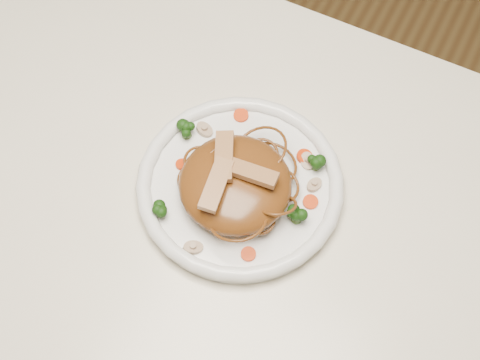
% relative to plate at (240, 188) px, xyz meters
% --- Properties ---
extents(table, '(1.20, 0.80, 0.75)m').
position_rel_plate_xyz_m(table, '(-0.01, -0.06, -0.11)').
color(table, '#EEE6CA').
rests_on(table, ground).
extents(plate, '(0.36, 0.36, 0.02)m').
position_rel_plate_xyz_m(plate, '(0.00, 0.00, 0.00)').
color(plate, white).
rests_on(plate, table).
extents(noodle_mound, '(0.17, 0.17, 0.05)m').
position_rel_plate_xyz_m(noodle_mound, '(0.00, -0.01, 0.04)').
color(noodle_mound, brown).
rests_on(noodle_mound, plate).
extents(chicken_a, '(0.07, 0.03, 0.01)m').
position_rel_plate_xyz_m(chicken_a, '(0.02, -0.01, 0.07)').
color(chicken_a, tan).
rests_on(chicken_a, noodle_mound).
extents(chicken_b, '(0.05, 0.07, 0.01)m').
position_rel_plate_xyz_m(chicken_b, '(-0.02, -0.00, 0.07)').
color(chicken_b, tan).
rests_on(chicken_b, noodle_mound).
extents(chicken_c, '(0.03, 0.08, 0.01)m').
position_rel_plate_xyz_m(chicken_c, '(-0.01, -0.04, 0.07)').
color(chicken_c, tan).
rests_on(chicken_c, noodle_mound).
extents(broccoli_0, '(0.03, 0.03, 0.03)m').
position_rel_plate_xyz_m(broccoli_0, '(0.08, 0.07, 0.02)').
color(broccoli_0, '#19430E').
rests_on(broccoli_0, plate).
extents(broccoli_1, '(0.04, 0.04, 0.03)m').
position_rel_plate_xyz_m(broccoli_1, '(-0.10, 0.04, 0.02)').
color(broccoli_1, '#19430E').
rests_on(broccoli_1, plate).
extents(broccoli_2, '(0.03, 0.03, 0.03)m').
position_rel_plate_xyz_m(broccoli_2, '(-0.07, -0.08, 0.02)').
color(broccoli_2, '#19430E').
rests_on(broccoli_2, plate).
extents(broccoli_3, '(0.03, 0.03, 0.03)m').
position_rel_plate_xyz_m(broccoli_3, '(0.09, -0.01, 0.02)').
color(broccoli_3, '#19430E').
rests_on(broccoli_3, plate).
extents(carrot_0, '(0.03, 0.03, 0.00)m').
position_rel_plate_xyz_m(carrot_0, '(0.06, 0.08, 0.01)').
color(carrot_0, red).
rests_on(carrot_0, plate).
extents(carrot_1, '(0.02, 0.02, 0.00)m').
position_rel_plate_xyz_m(carrot_1, '(-0.08, -0.01, 0.01)').
color(carrot_1, red).
rests_on(carrot_1, plate).
extents(carrot_2, '(0.02, 0.02, 0.00)m').
position_rel_plate_xyz_m(carrot_2, '(0.09, 0.02, 0.01)').
color(carrot_2, red).
rests_on(carrot_2, plate).
extents(carrot_3, '(0.02, 0.02, 0.00)m').
position_rel_plate_xyz_m(carrot_3, '(-0.05, 0.10, 0.01)').
color(carrot_3, red).
rests_on(carrot_3, plate).
extents(carrot_4, '(0.02, 0.02, 0.00)m').
position_rel_plate_xyz_m(carrot_4, '(0.05, -0.08, 0.01)').
color(carrot_4, red).
rests_on(carrot_4, plate).
extents(mushroom_0, '(0.04, 0.04, 0.01)m').
position_rel_plate_xyz_m(mushroom_0, '(-0.01, -0.11, 0.01)').
color(mushroom_0, beige).
rests_on(mushroom_0, plate).
extents(mushroom_1, '(0.03, 0.03, 0.01)m').
position_rel_plate_xyz_m(mushroom_1, '(0.09, 0.04, 0.01)').
color(mushroom_1, beige).
rests_on(mushroom_1, plate).
extents(mushroom_2, '(0.03, 0.03, 0.01)m').
position_rel_plate_xyz_m(mushroom_2, '(-0.08, 0.05, 0.01)').
color(mushroom_2, beige).
rests_on(mushroom_2, plate).
extents(mushroom_3, '(0.04, 0.04, 0.01)m').
position_rel_plate_xyz_m(mushroom_3, '(0.07, 0.07, 0.01)').
color(mushroom_3, beige).
rests_on(mushroom_3, plate).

